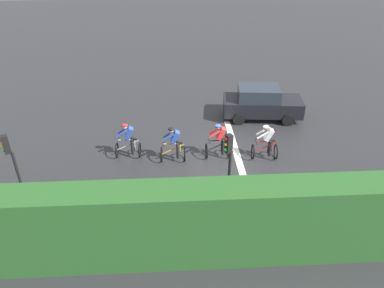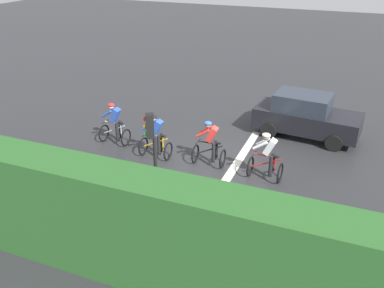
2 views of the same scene
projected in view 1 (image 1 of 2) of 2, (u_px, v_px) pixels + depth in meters
name	position (u px, v px, depth m)	size (l,w,h in m)	color
ground_plane	(227.00, 158.00, 16.77)	(80.00, 80.00, 0.00)	#28282B
sidewalk_kerb	(187.00, 228.00, 12.85)	(2.80, 23.88, 0.12)	#9E998E
stone_wall_low	(188.00, 245.00, 12.00)	(0.44, 23.88, 0.43)	tan
hedge_wall	(189.00, 225.00, 11.16)	(1.10, 23.88, 2.72)	#265623
road_marking_stop_line	(238.00, 158.00, 16.80)	(7.00, 0.30, 0.01)	silver
cyclist_lead	(128.00, 141.00, 16.48)	(0.72, 1.10, 1.66)	black
cyclist_second	(174.00, 145.00, 16.19)	(0.70, 1.09, 1.66)	black
cyclist_mid	(219.00, 142.00, 16.44)	(0.70, 1.09, 1.66)	black
cyclist_fourth	(266.00, 143.00, 16.36)	(0.74, 1.12, 1.66)	black
car_black	(261.00, 103.00, 19.76)	(2.19, 4.25, 1.76)	black
traffic_light_near_crossing	(228.00, 164.00, 12.41)	(0.27, 0.29, 3.34)	black
traffic_light_far_junction	(13.00, 165.00, 12.36)	(0.27, 0.29, 3.34)	black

